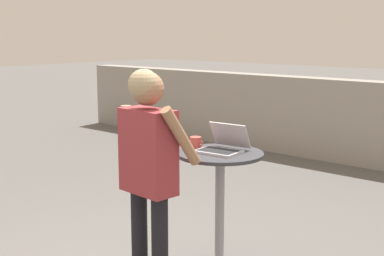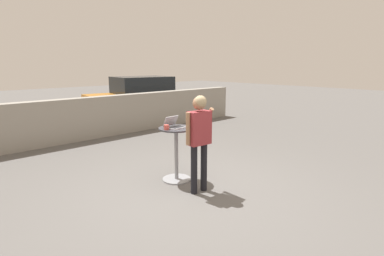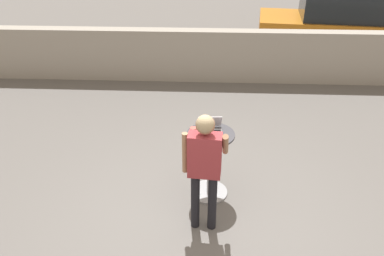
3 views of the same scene
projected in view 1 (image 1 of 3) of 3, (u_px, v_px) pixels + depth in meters
name	position (u px, v px, depth m)	size (l,w,h in m)	color
cafe_table	(220.00, 208.00, 3.99)	(0.64, 0.64, 1.00)	gray
laptop	(222.00, 146.00, 3.94)	(0.34, 0.35, 0.20)	#B7BABF
coffee_mug	(196.00, 143.00, 4.05)	(0.12, 0.09, 0.09)	#C14C42
standing_person	(148.00, 162.00, 3.46)	(0.54, 0.34, 1.64)	black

